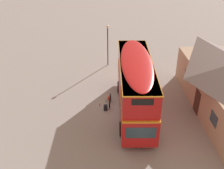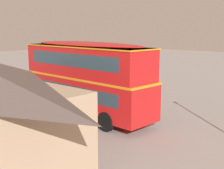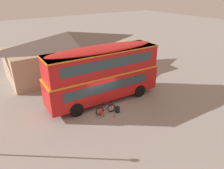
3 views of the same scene
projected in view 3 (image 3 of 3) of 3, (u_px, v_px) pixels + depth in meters
name	position (u px, v px, depth m)	size (l,w,h in m)	color
ground_plane	(101.00, 107.00, 17.40)	(120.00, 120.00, 0.00)	gray
double_decker_bus	(103.00, 72.00, 17.47)	(9.98, 2.97, 4.79)	black
touring_bicycle	(105.00, 110.00, 16.34)	(1.69, 0.46, 1.02)	black
backpack_on_ground	(117.00, 109.00, 16.53)	(0.32, 0.32, 0.58)	black
water_bottle_green_metal	(104.00, 116.00, 16.01)	(0.07, 0.07, 0.25)	green
water_bottle_red_squeeze	(114.00, 117.00, 15.89)	(0.08, 0.08, 0.25)	#D84C33
pub_building	(69.00, 52.00, 23.79)	(13.60, 6.12, 4.68)	tan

